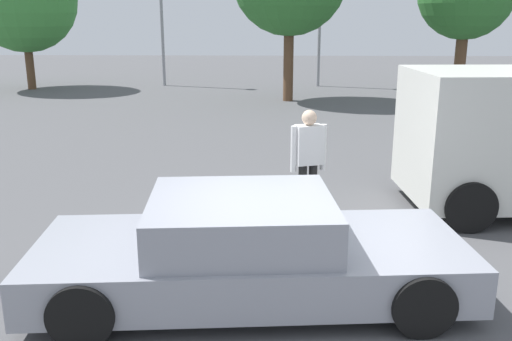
% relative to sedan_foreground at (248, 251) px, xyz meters
% --- Properties ---
extents(ground_plane, '(80.00, 80.00, 0.00)m').
position_rel_sedan_foreground_xyz_m(ground_plane, '(0.41, 0.07, -0.54)').
color(ground_plane, '#515154').
extents(sedan_foreground, '(4.79, 2.27, 1.16)m').
position_rel_sedan_foreground_xyz_m(sedan_foreground, '(0.00, 0.00, 0.00)').
color(sedan_foreground, gray).
rests_on(sedan_foreground, ground_plane).
extents(pedestrian, '(0.55, 0.35, 1.68)m').
position_rel_sedan_foreground_xyz_m(pedestrian, '(0.81, 2.59, 0.46)').
color(pedestrian, black).
rests_on(pedestrian, ground_plane).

